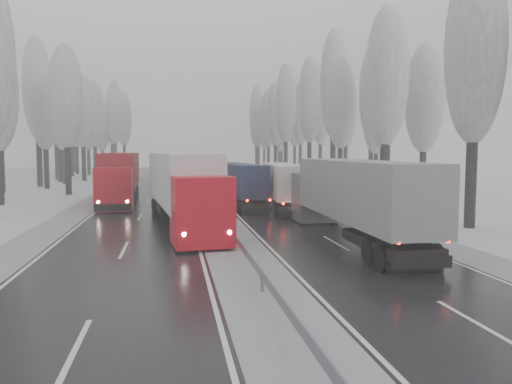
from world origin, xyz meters
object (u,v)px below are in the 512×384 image
object	(u,v)px
box_truck_distant	(205,167)
truck_red_red	(120,174)
truck_grey_tarp	(351,194)
truck_red_white	(183,184)
truck_blue_box	(234,181)
truck_cream_box	(281,182)

from	to	relation	value
box_truck_distant	truck_red_red	size ratio (longest dim) A/B	0.42
truck_grey_tarp	truck_red_white	world-z (taller)	truck_red_white
truck_blue_box	truck_cream_box	bearing A→B (deg)	-39.79
truck_grey_tarp	truck_red_red	distance (m)	25.57
truck_red_white	truck_red_red	xyz separation A→B (m)	(-5.28, 15.39, -0.03)
truck_grey_tarp	truck_red_red	bearing A→B (deg)	123.02
box_truck_distant	truck_red_white	bearing A→B (deg)	-98.89
truck_grey_tarp	truck_red_white	size ratio (longest dim) A/B	0.92
truck_grey_tarp	truck_red_white	xyz separation A→B (m)	(-8.57, 6.10, 0.19)
truck_grey_tarp	truck_cream_box	xyz separation A→B (m)	(-0.35, 15.36, -0.35)
truck_grey_tarp	box_truck_distant	world-z (taller)	truck_grey_tarp
truck_blue_box	truck_red_white	xyz separation A→B (m)	(-4.62, -11.68, 0.55)
truck_cream_box	truck_red_red	bearing A→B (deg)	160.80
truck_blue_box	truck_red_red	size ratio (longest dim) A/B	0.81
box_truck_distant	truck_red_white	distance (m)	72.74
box_truck_distant	truck_cream_box	bearing A→B (deg)	-92.14
truck_blue_box	box_truck_distant	distance (m)	60.83
truck_cream_box	truck_blue_box	bearing A→B (deg)	151.31
truck_grey_tarp	box_truck_distant	size ratio (longest dim) A/B	2.22
truck_cream_box	truck_red_red	size ratio (longest dim) A/B	0.81
truck_blue_box	truck_red_white	bearing A→B (deg)	-117.44
truck_blue_box	box_truck_distant	size ratio (longest dim) A/B	1.92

